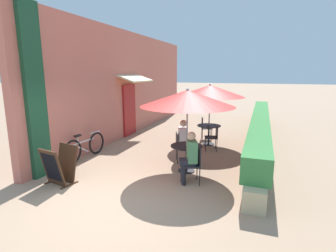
% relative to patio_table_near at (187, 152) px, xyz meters
% --- Properties ---
extents(ground_plane, '(120.00, 120.00, 0.00)m').
position_rel_patio_table_near_xyz_m(ground_plane, '(-0.99, -2.13, -0.53)').
color(ground_plane, '#9E7F66').
extents(cafe_facade_wall, '(0.98, 11.86, 4.20)m').
position_rel_patio_table_near_xyz_m(cafe_facade_wall, '(-3.53, 3.67, 1.55)').
color(cafe_facade_wall, '#C66B5B').
rests_on(cafe_facade_wall, ground_plane).
extents(planter_hedge, '(0.60, 10.86, 1.01)m').
position_rel_patio_table_near_xyz_m(planter_hedge, '(1.76, 3.70, 0.00)').
color(planter_hedge, tan).
rests_on(planter_hedge, ground_plane).
extents(patio_table_near, '(0.84, 0.84, 0.71)m').
position_rel_patio_table_near_xyz_m(patio_table_near, '(0.00, 0.00, 0.00)').
color(patio_table_near, black).
rests_on(patio_table_near, ground_plane).
extents(patio_umbrella_near, '(2.41, 2.41, 2.20)m').
position_rel_patio_table_near_xyz_m(patio_umbrella_near, '(-0.00, 0.00, 1.41)').
color(patio_umbrella_near, '#B7B7BC').
rests_on(patio_umbrella_near, ground_plane).
extents(cafe_chair_near_left, '(0.53, 0.53, 0.87)m').
position_rel_patio_table_near_xyz_m(cafe_chair_near_left, '(0.37, -0.67, -0.02)').
color(cafe_chair_near_left, '#232328').
rests_on(cafe_chair_near_left, ground_plane).
extents(seated_patron_near_left, '(0.49, 0.45, 1.25)m').
position_rel_patio_table_near_xyz_m(seated_patron_near_left, '(0.27, -0.71, 0.15)').
color(seated_patron_near_left, '#23232D').
rests_on(seated_patron_near_left, ground_plane).
extents(cafe_chair_near_right, '(0.53, 0.53, 0.87)m').
position_rel_patio_table_near_xyz_m(cafe_chair_near_right, '(-0.37, 0.67, -0.02)').
color(cafe_chair_near_right, '#232328').
rests_on(cafe_chair_near_right, ground_plane).
extents(seated_patron_near_right, '(0.49, 0.45, 1.25)m').
position_rel_patio_table_near_xyz_m(seated_patron_near_right, '(-0.27, 0.71, 0.15)').
color(seated_patron_near_right, '#23232D').
rests_on(seated_patron_near_right, ground_plane).
extents(coffee_cup_near, '(0.07, 0.07, 0.09)m').
position_rel_patio_table_near_xyz_m(coffee_cup_near, '(0.07, 0.00, 0.22)').
color(coffee_cup_near, '#B73D3D').
rests_on(coffee_cup_near, patio_table_near).
extents(patio_table_mid, '(0.84, 0.84, 0.71)m').
position_rel_patio_table_near_xyz_m(patio_table_mid, '(0.03, 2.83, 0.00)').
color(patio_table_mid, black).
rests_on(patio_table_mid, ground_plane).
extents(patio_umbrella_mid, '(2.41, 2.41, 2.20)m').
position_rel_patio_table_near_xyz_m(patio_umbrella_mid, '(0.03, 2.83, 1.41)').
color(patio_umbrella_mid, '#B7B7BC').
rests_on(patio_umbrella_mid, ground_plane).
extents(cafe_chair_mid_left, '(0.50, 0.50, 0.87)m').
position_rel_patio_table_near_xyz_m(cafe_chair_mid_left, '(-0.26, 3.54, -0.02)').
color(cafe_chair_mid_left, '#232328').
rests_on(cafe_chair_mid_left, ground_plane).
extents(cafe_chair_mid_right, '(0.50, 0.50, 0.87)m').
position_rel_patio_table_near_xyz_m(cafe_chair_mid_right, '(0.32, 2.12, -0.02)').
color(cafe_chair_mid_right, '#232328').
rests_on(cafe_chair_mid_right, ground_plane).
extents(bicycle_leaning, '(0.19, 1.76, 0.80)m').
position_rel_patio_table_near_xyz_m(bicycle_leaning, '(-3.19, -0.03, -0.17)').
color(bicycle_leaning, black).
rests_on(bicycle_leaning, ground_plane).
extents(menu_board, '(0.72, 0.73, 0.89)m').
position_rel_patio_table_near_xyz_m(menu_board, '(-2.60, -1.75, -0.09)').
color(menu_board, '#422819').
rests_on(menu_board, ground_plane).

